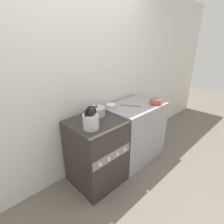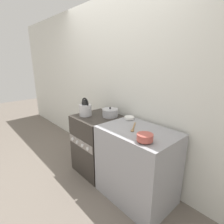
# 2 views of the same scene
# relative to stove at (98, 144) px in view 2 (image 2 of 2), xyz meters

# --- Properties ---
(ground_plane) EXTENTS (12.00, 12.00, 0.00)m
(ground_plane) POSITION_rel_stove_xyz_m (0.00, -0.30, -0.43)
(ground_plane) COLOR #70665B
(wall_back) EXTENTS (7.00, 0.06, 2.50)m
(wall_back) POSITION_rel_stove_xyz_m (0.00, 0.37, 0.82)
(wall_back) COLOR silver
(wall_back) RESTS_ON ground_plane
(stove) EXTENTS (0.59, 0.61, 0.86)m
(stove) POSITION_rel_stove_xyz_m (0.00, 0.00, 0.00)
(stove) COLOR #332D28
(stove) RESTS_ON ground_plane
(counter) EXTENTS (0.87, 0.60, 0.88)m
(counter) POSITION_rel_stove_xyz_m (0.76, 0.00, 0.01)
(counter) COLOR #99999E
(counter) RESTS_ON ground_plane
(kettle) EXTENTS (0.21, 0.18, 0.26)m
(kettle) POSITION_rel_stove_xyz_m (-0.13, -0.11, 0.54)
(kettle) COLOR silver
(kettle) RESTS_ON stove
(cooking_pot) EXTENTS (0.22, 0.22, 0.14)m
(cooking_pot) POSITION_rel_stove_xyz_m (0.13, 0.13, 0.49)
(cooking_pot) COLOR #B2B2B7
(cooking_pot) RESTS_ON stove
(enamel_bowl) EXTENTS (0.16, 0.16, 0.08)m
(enamel_bowl) POSITION_rel_stove_xyz_m (0.99, -0.18, 0.50)
(enamel_bowl) COLOR #B75147
(enamel_bowl) RESTS_ON counter
(small_ceramic_bowl) EXTENTS (0.13, 0.13, 0.04)m
(small_ceramic_bowl) POSITION_rel_stove_xyz_m (0.44, 0.19, 0.47)
(small_ceramic_bowl) COLOR white
(small_ceramic_bowl) RESTS_ON counter
(wooden_spoon) EXTENTS (0.18, 0.25, 0.02)m
(wooden_spoon) POSITION_rel_stove_xyz_m (0.69, -0.00, 0.46)
(wooden_spoon) COLOR #A37A4C
(wooden_spoon) RESTS_ON counter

